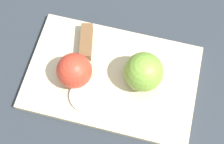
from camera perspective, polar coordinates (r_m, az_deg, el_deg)
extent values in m
plane|color=#282D33|center=(0.60, 0.00, -1.25)|extent=(4.00, 4.00, 0.00)
cube|color=#D1B789|center=(0.59, 0.00, -1.00)|extent=(0.35, 0.26, 0.01)
sphere|color=olive|center=(0.55, 5.76, 0.01)|extent=(0.07, 0.07, 0.07)
cylinder|color=#EFE5C6|center=(0.56, 6.40, 0.15)|extent=(0.04, 0.06, 0.07)
sphere|color=red|center=(0.56, -6.91, 0.23)|extent=(0.06, 0.06, 0.06)
cylinder|color=#EFE5C6|center=(0.56, -6.99, -0.32)|extent=(0.06, 0.02, 0.06)
cube|color=silver|center=(0.58, -5.16, -1.75)|extent=(0.05, 0.08, 0.00)
cube|color=brown|center=(0.61, -4.74, 5.52)|extent=(0.05, 0.07, 0.02)
cylinder|color=#EFE5C6|center=(0.57, -4.57, -4.29)|extent=(0.06, 0.06, 0.01)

